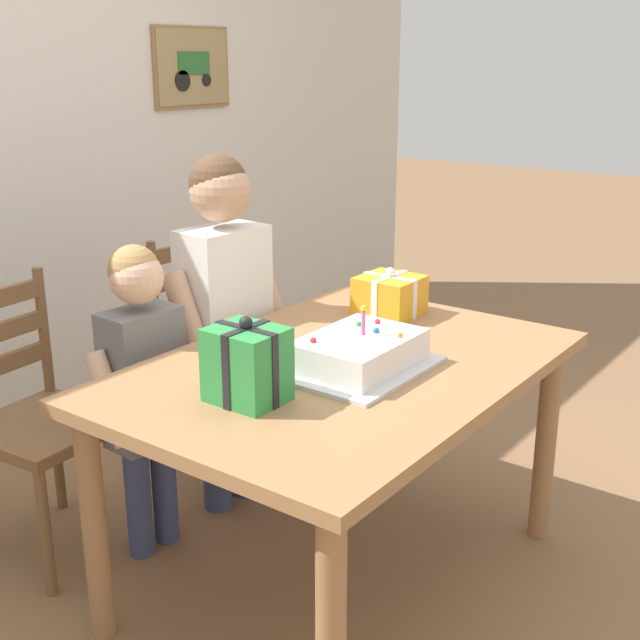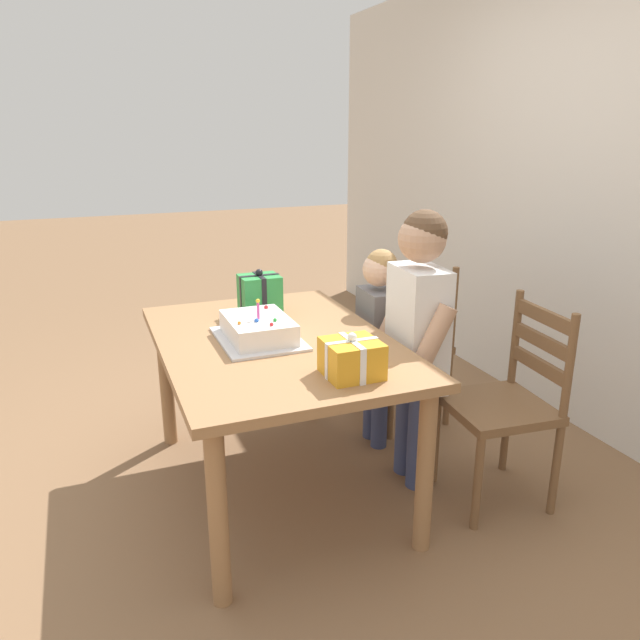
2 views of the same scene
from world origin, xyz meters
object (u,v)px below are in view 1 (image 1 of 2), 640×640
Objects in this scene: chair_right at (217,347)px; child_younger at (143,372)px; gift_box_red_large at (390,295)px; gift_box_beside_cake at (247,364)px; dining_table at (343,392)px; chair_left at (35,419)px; child_older at (225,300)px; birthday_cake at (359,354)px.

child_younger is (-0.66, -0.31, 0.17)m from chair_right.
gift_box_red_large is 0.88× the size of gift_box_beside_cake.
chair_right is at bearing 94.28° from gift_box_red_large.
dining_table is 0.42m from gift_box_beside_cake.
chair_left is at bearing 115.03° from dining_table.
gift_box_beside_cake reaches higher than gift_box_red_large.
gift_box_red_large reaches higher than dining_table.
child_older is at bearing -27.43° from chair_left.
gift_box_red_large is 0.87m from gift_box_beside_cake.
chair_right reaches higher than dining_table.
dining_table is 3.20× the size of birthday_cake.
dining_table is at bearing -104.57° from child_older.
gift_box_beside_cake is at bearing 173.22° from dining_table.
dining_table is 6.02× the size of gift_box_beside_cake.
birthday_cake is 0.42× the size of child_younger.
gift_box_beside_cake is at bearing -104.19° from child_younger.
gift_box_beside_cake is at bearing -132.40° from chair_right.
gift_box_beside_cake reaches higher than dining_table.
dining_table is 0.66m from child_younger.
gift_box_red_large is at bearing -40.18° from chair_left.
child_older is (0.53, 0.58, -0.05)m from gift_box_beside_cake.
gift_box_beside_cake is 0.18× the size of child_older.
gift_box_red_large is at bearing 16.58° from dining_table.
gift_box_beside_cake is 0.25× the size of chair_left.
child_older reaches higher than birthday_cake.
dining_table is 6.83× the size of gift_box_red_large.
child_older is (0.59, -0.31, 0.32)m from chair_left.
gift_box_red_large is 0.22× the size of chair_right.
gift_box_beside_cake is 0.25× the size of chair_right.
gift_box_beside_cake reaches higher than birthday_cake.
chair_left is at bearing 112.75° from birthday_cake.
gift_box_beside_cake is 0.96m from chair_left.
chair_left reaches higher than gift_box_red_large.
birthday_cake is (-0.02, -0.07, 0.14)m from dining_table.
chair_right is 0.75m from child_younger.
birthday_cake is at bearing -104.44° from child_older.
birthday_cake is 0.74m from child_younger.
dining_table is 0.66m from child_older.
child_older is 1.23× the size of child_younger.
chair_right is (-0.06, 0.78, -0.34)m from gift_box_red_large.
child_older is at bearing 75.56° from birthday_cake.
gift_box_red_large is 0.20× the size of child_younger.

